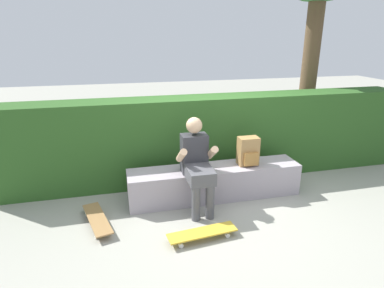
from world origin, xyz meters
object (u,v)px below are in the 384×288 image
(skateboard_near_person, at_px, (202,233))
(skateboard_beside_bench, at_px, (97,219))
(bench_main, at_px, (215,182))
(backpack_on_bench, at_px, (248,152))
(person_skater, at_px, (197,162))

(skateboard_near_person, relative_size, skateboard_beside_bench, 0.99)
(bench_main, bearing_deg, skateboard_beside_bench, -167.60)
(skateboard_near_person, distance_m, backpack_on_bench, 1.42)
(skateboard_near_person, xyz_separation_m, backpack_on_bench, (0.92, 0.92, 0.57))
(skateboard_near_person, bearing_deg, person_skater, 80.71)
(person_skater, height_order, skateboard_beside_bench, person_skater)
(person_skater, relative_size, skateboard_near_person, 1.47)
(bench_main, distance_m, backpack_on_bench, 0.64)
(skateboard_beside_bench, xyz_separation_m, backpack_on_bench, (2.09, 0.34, 0.57))
(skateboard_beside_bench, height_order, backpack_on_bench, backpack_on_bench)
(person_skater, distance_m, backpack_on_bench, 0.83)
(skateboard_near_person, distance_m, skateboard_beside_bench, 1.31)
(skateboard_beside_bench, relative_size, backpack_on_bench, 2.06)
(person_skater, relative_size, backpack_on_bench, 3.01)
(bench_main, height_order, skateboard_beside_bench, bench_main)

